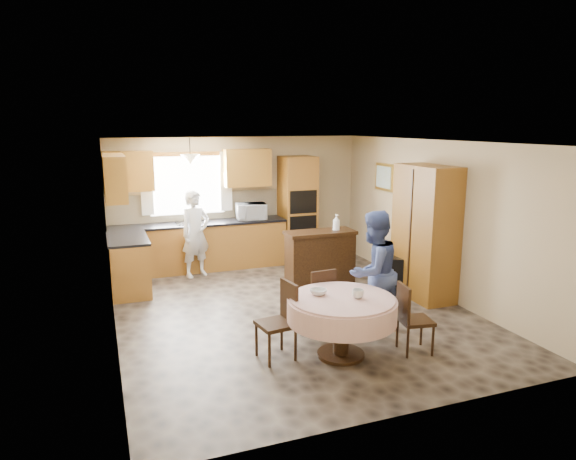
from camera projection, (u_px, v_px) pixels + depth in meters
The scene contains 36 objects.
floor at pixel (292, 311), 7.68m from camera, with size 5.00×6.00×0.01m, color brown.
ceiling at pixel (292, 142), 7.18m from camera, with size 5.00×6.00×0.01m, color white.
wall_back at pixel (238, 201), 10.18m from camera, with size 5.00×0.02×2.50m, color tan.
wall_front at pixel (409, 291), 4.68m from camera, with size 5.00×0.02×2.50m, color tan.
wall_left at pixel (110, 243), 6.58m from camera, with size 0.02×6.00×2.50m, color tan.
wall_right at pixel (436, 218), 8.28m from camera, with size 0.02×6.00×2.50m, color tan.
window at pixel (187, 185), 9.75m from camera, with size 1.40×0.03×1.10m, color white.
curtain_left at pixel (146, 184), 9.44m from camera, with size 0.22×0.02×1.15m, color white.
curtain_right at pixel (226, 181), 9.95m from camera, with size 0.22×0.02×1.15m, color white.
base_cab_back at pixel (200, 247), 9.78m from camera, with size 3.30×0.60×0.88m, color #B67630.
counter_back at pixel (199, 223), 9.69m from camera, with size 3.30×0.64×0.04m, color black.
base_cab_left at pixel (129, 266), 8.49m from camera, with size 0.60×1.20×0.88m, color #B67630.
counter_left at pixel (127, 239), 8.40m from camera, with size 0.64×1.20×0.04m, color black.
backsplash at pixel (196, 207), 9.90m from camera, with size 3.30×0.02×0.55m, color beige.
wall_cab_left at pixel (129, 171), 9.20m from camera, with size 0.85×0.33×0.72m, color gold.
wall_cab_right at pixel (247, 168), 9.95m from camera, with size 0.90×0.33×0.72m, color gold.
wall_cab_side at pixel (114, 177), 8.15m from camera, with size 0.33×1.20×0.72m, color gold.
oven_tower at pixel (298, 209), 10.33m from camera, with size 0.66×0.62×2.12m, color #B67630.
oven_upper at pixel (303, 202), 10.00m from camera, with size 0.56×0.01×0.45m, color black.
oven_lower at pixel (303, 227), 10.10m from camera, with size 0.56×0.01×0.45m, color black.
pendant at pixel (190, 159), 9.20m from camera, with size 0.36×0.36×0.18m, color beige.
sideboard at pixel (320, 259), 8.97m from camera, with size 1.22×0.50×0.87m, color #32200D.
space_heater at pixel (402, 275), 8.45m from camera, with size 0.44×0.31×0.60m, color black.
cupboard at pixel (425, 232), 8.12m from camera, with size 0.56×1.11×2.12m, color #B67630.
dining_table at pixel (342, 311), 6.08m from camera, with size 1.30×1.30×0.74m.
chair_left at pixel (281, 317), 6.07m from camera, with size 0.46×0.46×0.93m.
chair_back at pixel (320, 297), 6.81m from camera, with size 0.41×0.41×0.88m.
chair_right at pixel (410, 315), 6.21m from camera, with size 0.43×0.43×0.86m.
framed_picture at pixel (385, 177), 9.61m from camera, with size 0.06×0.61×0.51m.
microwave at pixel (251, 211), 9.95m from camera, with size 0.57×0.38×0.31m, color silver.
person_sink at pixel (196, 234), 9.29m from camera, with size 0.58×0.38×1.58m, color silver.
person_dining at pixel (373, 272), 6.77m from camera, with size 0.80×0.62×1.65m, color #3D4E86.
bowl_sideboard at pixel (303, 234), 8.76m from camera, with size 0.23×0.23×0.06m, color #B2B2B2.
bottle_sideboard at pixel (336, 224), 8.95m from camera, with size 0.13×0.13×0.33m, color silver.
cup_table at pixel (358, 294), 6.01m from camera, with size 0.14×0.14×0.11m, color #B2B2B2.
bowl_table at pixel (318, 292), 6.14m from camera, with size 0.21×0.21×0.06m, color #B2B2B2.
Camera 1 is at (-2.59, -6.80, 2.75)m, focal length 32.00 mm.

